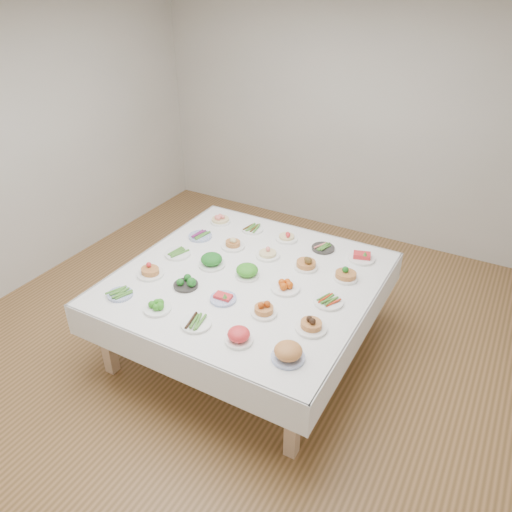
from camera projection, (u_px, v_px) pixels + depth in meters
The scene contains 27 objects.
room_envelope at pixel (239, 146), 3.82m from camera, with size 5.02×5.02×2.81m.
display_table at pixel (247, 284), 4.25m from camera, with size 2.09×2.09×0.75m.
dish_0 at pixel (120, 294), 3.98m from camera, with size 0.20×0.20×0.05m.
dish_1 at pixel (157, 306), 3.80m from camera, with size 0.21×0.21×0.09m.
dish_2 at pixel (196, 322), 3.66m from camera, with size 0.24×0.23×0.06m.
dish_3 at pixel (239, 335), 3.49m from camera, with size 0.20×0.20×0.12m.
dish_4 at pixel (288, 351), 3.32m from camera, with size 0.23×0.23×0.14m.
dish_5 at pixel (150, 268), 4.21m from camera, with size 0.23×0.23×0.15m.
dish_6 at pixel (186, 282), 4.07m from camera, with size 0.20×0.20×0.10m.
dish_7 at pixel (223, 297), 3.92m from camera, with size 0.21×0.21×0.09m.
dish_8 at pixel (264, 308), 3.75m from camera, with size 0.20×0.20×0.12m.
dish_9 at pixel (311, 322), 3.59m from camera, with size 0.23×0.23×0.14m.
dish_10 at pixel (178, 253), 4.52m from camera, with size 0.24×0.23×0.06m.
dish_11 at pixel (212, 259), 4.34m from camera, with size 0.23×0.23×0.13m.
dish_12 at pixel (247, 271), 4.19m from camera, with size 0.20×0.20×0.12m.
dish_13 at pixel (285, 285), 4.04m from camera, with size 0.23×0.23×0.10m.
dish_14 at pixel (328, 301), 3.89m from camera, with size 0.23×0.23×0.05m.
dish_15 at pixel (200, 235), 4.80m from camera, with size 0.22×0.22×0.06m.
dish_16 at pixel (233, 242), 4.62m from camera, with size 0.21×0.21×0.12m.
dish_17 at pixel (268, 252), 4.48m from camera, with size 0.21×0.21×0.11m.
dish_18 at pixel (306, 262), 4.31m from camera, with size 0.23×0.23×0.14m.
dish_19 at pixel (346, 273), 4.16m from camera, with size 0.20×0.20×0.13m.
dish_20 at pixel (220, 218), 5.06m from camera, with size 0.21×0.21×0.12m.
dish_21 at pixel (252, 228), 4.93m from camera, with size 0.21×0.21×0.05m.
dish_22 at pixel (287, 236), 4.75m from camera, with size 0.21×0.21×0.10m.
dish_23 at pixel (323, 247), 4.61m from camera, with size 0.21×0.21×0.05m.
dish_24 at pixel (362, 256), 4.44m from camera, with size 0.24×0.24×0.10m.
Camera 1 is at (1.93, -3.17, 3.07)m, focal length 35.00 mm.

